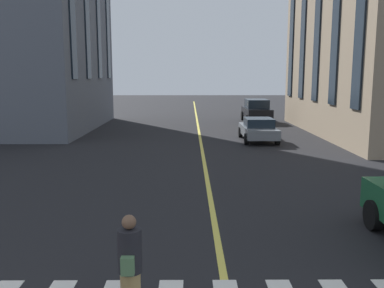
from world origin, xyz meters
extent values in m
cube|color=#D8C64C|center=(20.00, 0.00, 0.00)|extent=(80.00, 0.16, 0.01)
cube|color=slate|center=(21.75, -3.40, 0.59)|extent=(4.40, 1.80, 0.55)
cube|color=#19232D|center=(21.53, -3.40, 1.12)|extent=(1.85, 1.58, 0.50)
cylinder|color=black|center=(23.20, -2.54, 0.32)|extent=(0.64, 0.22, 0.64)
cylinder|color=black|center=(23.20, -4.26, 0.32)|extent=(0.64, 0.22, 0.64)
cylinder|color=black|center=(20.30, -2.54, 0.32)|extent=(0.64, 0.22, 0.64)
cylinder|color=black|center=(20.30, -4.26, 0.32)|extent=(0.64, 0.22, 0.64)
cube|color=black|center=(31.98, -4.90, 0.78)|extent=(4.70, 1.95, 0.80)
cube|color=#19232D|center=(31.98, -4.90, 1.53)|extent=(2.59, 1.72, 0.70)
cylinder|color=black|center=(33.53, -3.96, 0.38)|extent=(0.76, 0.27, 0.76)
cylinder|color=black|center=(33.53, -5.84, 0.38)|extent=(0.76, 0.27, 0.76)
cylinder|color=black|center=(30.43, -3.96, 0.38)|extent=(0.76, 0.27, 0.76)
cylinder|color=black|center=(30.43, -5.84, 0.38)|extent=(0.76, 0.27, 0.76)
cylinder|color=black|center=(7.08, -3.96, 0.38)|extent=(0.76, 0.27, 0.76)
cylinder|color=black|center=(3.14, 1.59, 1.16)|extent=(0.38, 0.38, 0.69)
sphere|color=brown|center=(3.14, 1.59, 1.62)|extent=(0.22, 0.22, 0.22)
cube|color=#4C724C|center=(2.89, 1.59, 1.02)|extent=(0.12, 0.20, 0.28)
cube|color=#19232D|center=(24.49, -7.45, 8.15)|extent=(1.10, 0.10, 11.91)
cube|color=#19232D|center=(27.93, -7.45, 8.15)|extent=(1.10, 0.10, 11.91)
cube|color=#19232D|center=(31.36, -7.45, 8.15)|extent=(1.10, 0.10, 11.91)
camera|label=1|loc=(-3.08, 0.66, 3.84)|focal=39.69mm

